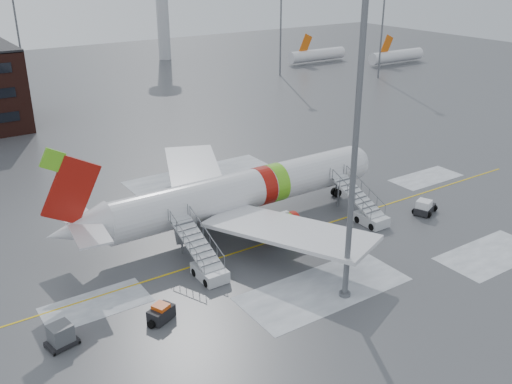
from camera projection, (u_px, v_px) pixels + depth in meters
ground at (305, 225)px, 56.46m from camera, size 260.00×260.00×0.00m
airliner at (236, 193)px, 55.15m from camera, size 35.03×32.97×11.18m
airstair_fwd at (366, 212)px, 56.79m from camera, size 2.05×7.70×3.48m
airstair_aft at (205, 263)px, 47.37m from camera, size 2.05×7.70×3.48m
pushback_tug at (425, 207)px, 58.70m from camera, size 3.04×2.71×1.54m
uld_container at (61, 336)px, 38.81m from camera, size 2.26×1.82×1.65m
baggage_tractor at (161, 314)px, 41.60m from camera, size 2.69×1.86×1.32m
light_mast_near at (357, 115)px, 39.15m from camera, size 1.20×1.20×28.37m
light_mast_far_ne at (281, 10)px, 120.15m from camera, size 1.20×1.20×24.25m
light_mast_far_n at (15, 17)px, 106.75m from camera, size 1.20×1.20×24.25m
light_mast_far_e at (384, 11)px, 117.64m from camera, size 1.20×1.20×24.25m
distant_aircraft at (344, 65)px, 137.56m from camera, size 35.00×18.00×8.00m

